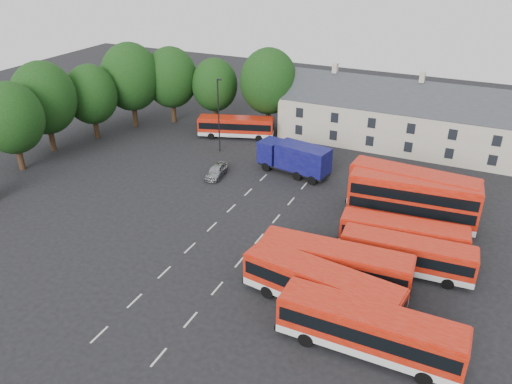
% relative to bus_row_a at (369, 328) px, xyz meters
% --- Properties ---
extents(ground, '(140.00, 140.00, 0.00)m').
position_rel_bus_row_a_xyz_m(ground, '(-17.35, 7.64, -2.06)').
color(ground, black).
rests_on(ground, ground).
extents(lane_markings, '(5.15, 33.80, 0.01)m').
position_rel_bus_row_a_xyz_m(lane_markings, '(-14.85, 9.64, -2.05)').
color(lane_markings, beige).
rests_on(lane_markings, ground).
extents(treeline, '(29.92, 32.59, 12.01)m').
position_rel_bus_row_a_xyz_m(treeline, '(-38.09, 27.00, 4.63)').
color(treeline, black).
rests_on(treeline, ground).
extents(terrace_houses, '(35.70, 7.13, 10.06)m').
position_rel_bus_row_a_xyz_m(terrace_houses, '(-3.35, 37.64, 1.80)').
color(terrace_houses, beige).
rests_on(terrace_houses, ground).
extents(bus_row_a, '(12.11, 2.87, 3.42)m').
position_rel_bus_row_a_xyz_m(bus_row_a, '(0.00, 0.00, 0.00)').
color(bus_row_a, silver).
rests_on(bus_row_a, ground).
extents(bus_row_b, '(12.32, 4.43, 3.41)m').
position_rel_bus_row_a_xyz_m(bus_row_b, '(-4.29, 2.98, -0.01)').
color(bus_row_b, silver).
rests_on(bus_row_b, ground).
extents(bus_row_c, '(12.06, 3.40, 3.37)m').
position_rel_bus_row_a_xyz_m(bus_row_c, '(-4.25, 6.20, -0.03)').
color(bus_row_c, silver).
rests_on(bus_row_c, ground).
extents(bus_row_d, '(10.79, 3.11, 3.01)m').
position_rel_bus_row_a_xyz_m(bus_row_d, '(0.67, 10.20, -0.25)').
color(bus_row_d, silver).
rests_on(bus_row_d, ground).
extents(bus_row_e, '(10.90, 3.45, 3.03)m').
position_rel_bus_row_a_xyz_m(bus_row_e, '(-0.15, 12.95, -0.24)').
color(bus_row_e, silver).
rests_on(bus_row_e, ground).
extents(bus_dd_south, '(12.01, 3.70, 4.85)m').
position_rel_bus_row_a_xyz_m(bus_dd_south, '(-0.34, 18.13, 0.71)').
color(bus_dd_south, silver).
rests_on(bus_dd_south, ground).
extents(bus_dd_north, '(12.18, 3.59, 4.93)m').
position_rel_bus_row_a_xyz_m(bus_dd_north, '(-0.65, 19.68, 0.75)').
color(bus_dd_north, silver).
rests_on(bus_dd_north, ground).
extents(bus_north, '(10.43, 5.43, 2.89)m').
position_rel_bus_row_a_xyz_m(bus_north, '(-26.01, 31.72, -0.32)').
color(bus_north, silver).
rests_on(bus_north, ground).
extents(box_truck, '(8.91, 4.20, 3.75)m').
position_rel_bus_row_a_xyz_m(box_truck, '(-14.49, 24.05, 0.05)').
color(box_truck, black).
rests_on(box_truck, ground).
extents(silver_car, '(2.23, 4.34, 1.41)m').
position_rel_bus_row_a_xyz_m(silver_car, '(-22.42, 19.69, -1.35)').
color(silver_car, '#9A9DA1').
rests_on(silver_car, ground).
extents(lamppost, '(0.66, 0.29, 9.48)m').
position_rel_bus_row_a_xyz_m(lamppost, '(-25.66, 26.46, 3.00)').
color(lamppost, black).
rests_on(lamppost, ground).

